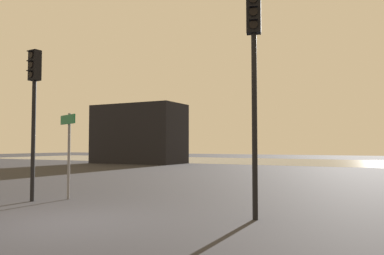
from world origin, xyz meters
The scene contains 6 objects.
ground_plane centered at (0.00, 0.00, 0.00)m, with size 120.00×120.00×0.00m, color #28282D.
water_strip centered at (0.00, 32.42, 0.00)m, with size 80.00×16.00×0.01m, color slate.
distant_building centered at (-13.99, 22.42, 2.66)m, with size 8.28×4.00×5.32m, color black.
traffic_light_near_left centered at (-3.11, 1.87, 3.08)m, with size 0.34×0.36×4.43m.
traffic_light_near_right centered at (3.48, 2.24, 3.45)m, with size 0.37×0.39×5.02m.
direction_sign_post centered at (-2.51, 2.65, 1.70)m, with size 1.02×0.46×2.60m.
Camera 1 is at (6.03, -5.71, 1.62)m, focal length 35.00 mm.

